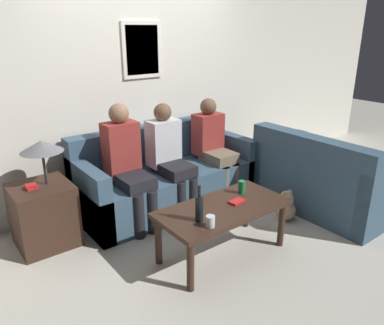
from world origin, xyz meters
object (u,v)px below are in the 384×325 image
(person_left, at_px, (127,162))
(teddy_bear, at_px, (286,207))
(couch_main, at_px, (166,178))
(couch_side, at_px, (322,182))
(wine_bottle, at_px, (199,207))
(drinking_glass, at_px, (210,221))
(coffee_table, at_px, (223,213))
(person_middle, at_px, (170,155))
(person_right, at_px, (214,144))

(person_left, distance_m, teddy_bear, 1.72)
(couch_main, xyz_separation_m, couch_side, (1.33, -1.15, 0.00))
(teddy_bear, bearing_deg, person_left, 144.41)
(wine_bottle, relative_size, drinking_glass, 3.32)
(wine_bottle, relative_size, teddy_bear, 0.93)
(coffee_table, distance_m, wine_bottle, 0.38)
(couch_side, distance_m, person_middle, 1.72)
(coffee_table, bearing_deg, teddy_bear, 4.07)
(coffee_table, relative_size, person_right, 1.01)
(coffee_table, relative_size, person_left, 0.95)
(person_middle, bearing_deg, person_right, 1.94)
(couch_main, relative_size, person_left, 1.62)
(couch_side, distance_m, person_left, 2.15)
(couch_main, bearing_deg, person_left, -165.54)
(coffee_table, height_order, person_right, person_right)
(couch_main, bearing_deg, person_right, -11.80)
(person_middle, bearing_deg, drinking_glass, -110.19)
(person_left, relative_size, person_middle, 1.05)
(person_left, height_order, teddy_bear, person_left)
(couch_main, xyz_separation_m, coffee_table, (-0.17, -1.16, 0.10))
(drinking_glass, distance_m, person_left, 1.23)
(couch_side, relative_size, wine_bottle, 4.73)
(person_left, distance_m, person_middle, 0.51)
(couch_main, xyz_separation_m, wine_bottle, (-0.49, -1.24, 0.28))
(wine_bottle, bearing_deg, person_left, 92.59)
(person_right, distance_m, teddy_bear, 1.10)
(person_right, height_order, teddy_bear, person_right)
(wine_bottle, xyz_separation_m, teddy_bear, (1.28, 0.14, -0.45))
(couch_side, relative_size, person_middle, 1.24)
(coffee_table, xyz_separation_m, person_left, (-0.37, 1.02, 0.26))
(couch_side, relative_size, person_left, 1.18)
(person_right, bearing_deg, couch_side, -54.88)
(wine_bottle, relative_size, person_left, 0.25)
(coffee_table, relative_size, person_middle, 0.99)
(drinking_glass, relative_size, teddy_bear, 0.28)
(wine_bottle, bearing_deg, couch_main, 68.25)
(person_left, bearing_deg, teddy_bear, -35.59)
(drinking_glass, relative_size, person_left, 0.08)
(drinking_glass, bearing_deg, coffee_table, 32.47)
(person_left, bearing_deg, person_right, 0.67)
(coffee_table, height_order, drinking_glass, drinking_glass)
(person_left, bearing_deg, couch_side, -28.44)
(person_right, bearing_deg, person_left, -179.33)
(person_middle, distance_m, teddy_bear, 1.35)
(couch_side, xyz_separation_m, teddy_bear, (-0.53, 0.06, -0.17))
(drinking_glass, xyz_separation_m, person_left, (-0.06, 1.22, 0.15))
(couch_main, relative_size, teddy_bear, 6.04)
(couch_main, height_order, wine_bottle, couch_main)
(drinking_glass, bearing_deg, person_right, 48.63)
(wine_bottle, bearing_deg, teddy_bear, 6.24)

